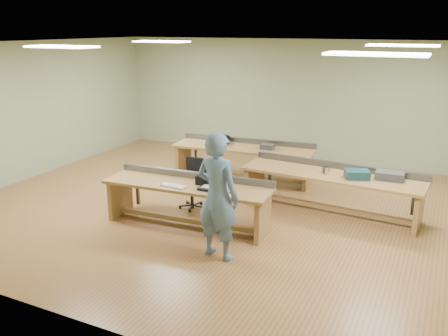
{
  "coord_description": "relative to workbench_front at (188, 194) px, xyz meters",
  "views": [
    {
      "loc": [
        3.38,
        -7.57,
        3.29
      ],
      "look_at": [
        0.03,
        -0.6,
        0.97
      ],
      "focal_mm": 38.0,
      "sensor_mm": 36.0,
      "label": 1
    }
  ],
  "objects": [
    {
      "name": "storage_box_back",
      "position": [
        -0.75,
        2.81,
        0.29
      ],
      "size": [
        0.4,
        0.35,
        0.19
      ],
      "primitive_type": "cube",
      "rotation": [
        0.0,
        0.0,
        -0.4
      ],
      "color": "black",
      "rests_on": "workbench_back"
    },
    {
      "name": "drinks_can",
      "position": [
        1.99,
        1.53,
        0.25
      ],
      "size": [
        0.08,
        0.08,
        0.11
      ],
      "primitive_type": "cylinder",
      "rotation": [
        0.0,
        0.0,
        -0.36
      ],
      "color": "silver",
      "rests_on": "workbench_mid"
    },
    {
      "name": "laptop_base",
      "position": [
        0.49,
        -0.11,
        0.21
      ],
      "size": [
        0.35,
        0.29,
        0.04
      ],
      "primitive_type": "cube",
      "rotation": [
        0.0,
        0.0,
        -0.01
      ],
      "color": "black",
      "rests_on": "workbench_front"
    },
    {
      "name": "workbench_mid",
      "position": [
        2.06,
        1.63,
        0.01
      ],
      "size": [
        3.3,
        1.08,
        0.86
      ],
      "rotation": [
        0.0,
        0.0,
        -0.07
      ],
      "color": "#986C40",
      "rests_on": "floor"
    },
    {
      "name": "fluor_panels",
      "position": [
        0.45,
        1.01,
        2.41
      ],
      "size": [
        6.2,
        3.5,
        0.03
      ],
      "color": "white",
      "rests_on": "ceiling"
    },
    {
      "name": "wall_left",
      "position": [
        -4.55,
        1.01,
        0.94
      ],
      "size": [
        0.04,
        8.0,
        3.0
      ],
      "primitive_type": "cube",
      "color": "#909F78",
      "rests_on": "floor"
    },
    {
      "name": "wall_back",
      "position": [
        0.45,
        5.01,
        0.94
      ],
      "size": [
        10.0,
        0.04,
        3.0
      ],
      "primitive_type": "cube",
      "color": "#909F78",
      "rests_on": "floor"
    },
    {
      "name": "workbench_back",
      "position": [
        -0.17,
        2.75,
        0.0
      ],
      "size": [
        3.16,
        1.1,
        0.86
      ],
      "rotation": [
        0.0,
        0.0,
        0.09
      ],
      "color": "#986C40",
      "rests_on": "floor"
    },
    {
      "name": "camera_bag",
      "position": [
        0.26,
        0.05,
        0.27
      ],
      "size": [
        0.23,
        0.15,
        0.15
      ],
      "primitive_type": "cube",
      "rotation": [
        0.0,
        0.0,
        -0.02
      ],
      "color": "black",
      "rests_on": "workbench_front"
    },
    {
      "name": "ceiling",
      "position": [
        0.45,
        1.01,
        2.44
      ],
      "size": [
        10.0,
        10.0,
        0.0
      ],
      "primitive_type": "plane",
      "color": "silver",
      "rests_on": "wall_back"
    },
    {
      "name": "tray_back",
      "position": [
        0.39,
        2.76,
        0.25
      ],
      "size": [
        0.29,
        0.22,
        0.11
      ],
      "primitive_type": "cube",
      "rotation": [
        0.0,
        0.0,
        -0.05
      ],
      "color": "#353538",
      "rests_on": "workbench_back"
    },
    {
      "name": "laptop_screen",
      "position": [
        0.49,
        0.03,
        0.47
      ],
      "size": [
        0.35,
        0.02,
        0.28
      ],
      "primitive_type": "cube",
      "rotation": [
        0.0,
        0.0,
        -0.01
      ],
      "color": "black",
      "rests_on": "laptop_base"
    },
    {
      "name": "parts_bin_teal",
      "position": [
        2.51,
        1.54,
        0.26
      ],
      "size": [
        0.49,
        0.44,
        0.14
      ],
      "primitive_type": "cube",
      "rotation": [
        0.0,
        0.0,
        0.4
      ],
      "color": "#143942",
      "rests_on": "workbench_mid"
    },
    {
      "name": "mug",
      "position": [
        1.95,
        1.63,
        0.25
      ],
      "size": [
        0.14,
        0.14,
        0.11
      ],
      "primitive_type": "imported",
      "rotation": [
        0.0,
        0.0,
        0.03
      ],
      "color": "#353538",
      "rests_on": "workbench_mid"
    },
    {
      "name": "person",
      "position": [
        0.98,
        -0.84,
        0.39
      ],
      "size": [
        0.76,
        0.56,
        1.9
      ],
      "primitive_type": "imported",
      "rotation": [
        0.0,
        0.0,
        2.97
      ],
      "color": "slate",
      "rests_on": "floor"
    },
    {
      "name": "task_chair",
      "position": [
        -0.33,
        0.76,
        -0.21
      ],
      "size": [
        0.52,
        0.52,
        0.93
      ],
      "rotation": [
        0.0,
        0.0,
        0.03
      ],
      "color": "black",
      "rests_on": "floor"
    },
    {
      "name": "keyboard",
      "position": [
        -0.13,
        -0.25,
        0.21
      ],
      "size": [
        0.44,
        0.18,
        0.03
      ],
      "primitive_type": "cube",
      "rotation": [
        0.0,
        0.0,
        -0.09
      ],
      "color": "beige",
      "rests_on": "workbench_front"
    },
    {
      "name": "wall_front",
      "position": [
        0.45,
        -2.99,
        0.94
      ],
      "size": [
        10.0,
        0.04,
        3.0
      ],
      "primitive_type": "cube",
      "color": "#909F78",
      "rests_on": "floor"
    },
    {
      "name": "floor",
      "position": [
        0.45,
        1.01,
        -0.56
      ],
      "size": [
        10.0,
        10.0,
        0.0
      ],
      "primitive_type": "plane",
      "color": "olive",
      "rests_on": "ground"
    },
    {
      "name": "trackball_mouse",
      "position": [
        0.94,
        -0.3,
        0.23
      ],
      "size": [
        0.16,
        0.18,
        0.07
      ],
      "primitive_type": "ellipsoid",
      "rotation": [
        0.0,
        0.0,
        -0.11
      ],
      "color": "white",
      "rests_on": "workbench_front"
    },
    {
      "name": "parts_bin_grey",
      "position": [
        3.04,
        1.72,
        0.26
      ],
      "size": [
        0.49,
        0.33,
        0.13
      ],
      "primitive_type": "cube",
      "rotation": [
        0.0,
        0.0,
        0.04
      ],
      "color": "#353538",
      "rests_on": "workbench_mid"
    },
    {
      "name": "workbench_front",
      "position": [
        0.0,
        0.0,
        0.0
      ],
      "size": [
        2.94,
        0.96,
        0.86
      ],
      "rotation": [
        0.0,
        0.0,
        0.07
      ],
      "color": "#986C40",
      "rests_on": "floor"
    }
  ]
}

